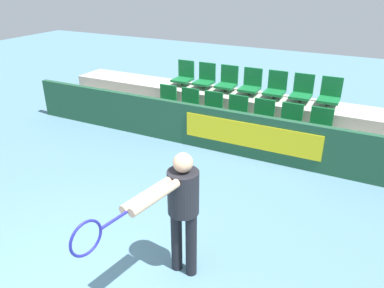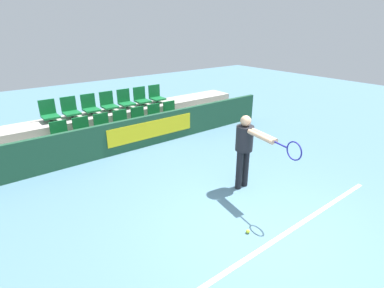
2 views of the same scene
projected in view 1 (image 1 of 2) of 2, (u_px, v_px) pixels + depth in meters
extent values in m
cube|color=#1E4C33|center=(224.00, 131.00, 7.20)|extent=(9.32, 0.12, 0.86)
cube|color=yellow|center=(250.00, 135.00, 6.90)|extent=(2.61, 0.02, 0.48)
cube|color=#ADA89E|center=(233.00, 133.00, 7.72)|extent=(8.92, 0.86, 0.38)
cube|color=#ADA89E|center=(247.00, 112.00, 8.33)|extent=(8.92, 0.86, 0.76)
cylinder|color=#333333|center=(164.00, 109.00, 8.33)|extent=(0.07, 0.07, 0.10)
cube|color=#146B33|center=(164.00, 106.00, 8.30)|extent=(0.41, 0.44, 0.05)
cube|color=#146B33|center=(168.00, 94.00, 8.36)|extent=(0.41, 0.04, 0.40)
cylinder|color=#333333|center=(186.00, 113.00, 8.10)|extent=(0.07, 0.07, 0.10)
cube|color=#146B33|center=(186.00, 110.00, 8.07)|extent=(0.41, 0.44, 0.05)
cube|color=#146B33|center=(190.00, 97.00, 8.14)|extent=(0.41, 0.04, 0.40)
cylinder|color=#333333|center=(209.00, 117.00, 7.88)|extent=(0.07, 0.07, 0.10)
cube|color=#146B33|center=(210.00, 114.00, 7.84)|extent=(0.41, 0.44, 0.05)
cube|color=#146B33|center=(214.00, 101.00, 7.91)|extent=(0.41, 0.04, 0.40)
cylinder|color=#333333|center=(234.00, 122.00, 7.65)|extent=(0.07, 0.07, 0.10)
cube|color=#146B33|center=(234.00, 118.00, 7.62)|extent=(0.41, 0.44, 0.05)
cube|color=#146B33|center=(238.00, 105.00, 7.68)|extent=(0.41, 0.04, 0.40)
cylinder|color=#333333|center=(260.00, 126.00, 7.42)|extent=(0.07, 0.07, 0.10)
cube|color=#146B33|center=(260.00, 123.00, 7.39)|extent=(0.41, 0.44, 0.05)
cube|color=#146B33|center=(264.00, 109.00, 7.46)|extent=(0.41, 0.04, 0.40)
cylinder|color=#333333|center=(288.00, 131.00, 7.20)|extent=(0.07, 0.07, 0.10)
cube|color=#146B33|center=(288.00, 127.00, 7.16)|extent=(0.41, 0.44, 0.05)
cube|color=#146B33|center=(292.00, 113.00, 7.23)|extent=(0.41, 0.04, 0.40)
cylinder|color=#333333|center=(317.00, 136.00, 6.97)|extent=(0.07, 0.07, 0.10)
cube|color=#146B33|center=(318.00, 133.00, 6.94)|extent=(0.41, 0.44, 0.05)
cube|color=#146B33|center=(322.00, 118.00, 7.00)|extent=(0.41, 0.04, 0.40)
cylinder|color=#333333|center=(182.00, 83.00, 8.86)|extent=(0.07, 0.07, 0.10)
cube|color=#146B33|center=(182.00, 80.00, 8.83)|extent=(0.41, 0.44, 0.05)
cube|color=#146B33|center=(186.00, 69.00, 8.90)|extent=(0.41, 0.04, 0.40)
cylinder|color=#333333|center=(203.00, 86.00, 8.64)|extent=(0.07, 0.07, 0.10)
cube|color=#146B33|center=(204.00, 83.00, 8.61)|extent=(0.41, 0.44, 0.05)
cube|color=#146B33|center=(207.00, 71.00, 8.67)|extent=(0.41, 0.04, 0.40)
cylinder|color=#333333|center=(226.00, 89.00, 8.41)|extent=(0.07, 0.07, 0.10)
cube|color=#146B33|center=(226.00, 86.00, 8.38)|extent=(0.41, 0.44, 0.05)
cube|color=#146B33|center=(230.00, 74.00, 8.45)|extent=(0.41, 0.04, 0.40)
cylinder|color=#333333|center=(249.00, 92.00, 8.18)|extent=(0.07, 0.07, 0.10)
cube|color=#146B33|center=(249.00, 89.00, 8.15)|extent=(0.41, 0.44, 0.05)
cube|color=#146B33|center=(253.00, 77.00, 8.22)|extent=(0.41, 0.04, 0.40)
cylinder|color=#333333|center=(274.00, 96.00, 7.96)|extent=(0.07, 0.07, 0.10)
cube|color=#146B33|center=(274.00, 92.00, 7.92)|extent=(0.41, 0.44, 0.05)
cube|color=#146B33|center=(278.00, 80.00, 7.99)|extent=(0.41, 0.04, 0.40)
cylinder|color=#333333|center=(300.00, 100.00, 7.73)|extent=(0.07, 0.07, 0.10)
cube|color=#146B33|center=(301.00, 96.00, 7.70)|extent=(0.41, 0.44, 0.05)
cube|color=#146B33|center=(304.00, 83.00, 7.77)|extent=(0.41, 0.04, 0.40)
cylinder|color=#333333|center=(328.00, 104.00, 7.50)|extent=(0.07, 0.07, 0.10)
cube|color=#146B33|center=(328.00, 100.00, 7.47)|extent=(0.41, 0.44, 0.05)
cube|color=#146B33|center=(332.00, 86.00, 7.54)|extent=(0.41, 0.04, 0.40)
cylinder|color=black|center=(177.00, 239.00, 4.33)|extent=(0.13, 0.13, 0.84)
cylinder|color=black|center=(191.00, 244.00, 4.25)|extent=(0.13, 0.13, 0.84)
cylinder|color=black|center=(183.00, 192.00, 4.00)|extent=(0.34, 0.34, 0.50)
sphere|color=tan|center=(183.00, 163.00, 3.85)|extent=(0.21, 0.21, 0.21)
cylinder|color=tan|center=(147.00, 195.00, 3.57)|extent=(0.20, 0.65, 0.09)
cylinder|color=tan|center=(155.00, 197.00, 3.54)|extent=(0.20, 0.65, 0.09)
cylinder|color=navy|center=(114.00, 220.00, 3.21)|extent=(0.08, 0.30, 0.03)
torus|color=navy|center=(86.00, 238.00, 2.99)|extent=(0.08, 0.32, 0.32)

